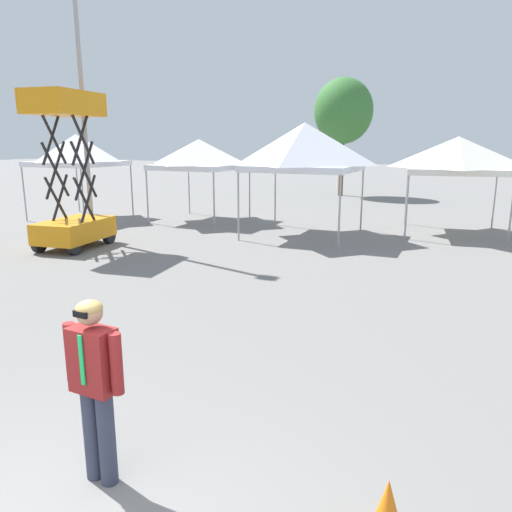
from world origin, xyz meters
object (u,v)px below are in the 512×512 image
object	(u,v)px
scissor_lift	(72,204)
tree_behind_tents_right	(343,111)
canopy_tent_behind_center	(199,154)
canopy_tent_far_left	(304,147)
light_pole_near_lift	(80,64)
canopy_tent_behind_left	(458,155)
traffic_cone_lot_center	(387,512)
canopy_tent_center	(77,150)
person_foreground	(95,379)

from	to	relation	value
scissor_lift	tree_behind_tents_right	distance (m)	18.37
canopy_tent_behind_center	scissor_lift	bearing A→B (deg)	-100.40
canopy_tent_far_left	light_pole_near_lift	size ratio (longest dim) A/B	0.39
canopy_tent_behind_left	scissor_lift	world-z (taller)	scissor_lift
canopy_tent_far_left	light_pole_near_lift	world-z (taller)	light_pole_near_lift
canopy_tent_behind_left	tree_behind_tents_right	xyz separation A→B (m)	(-6.04, 10.93, 2.13)
light_pole_near_lift	traffic_cone_lot_center	world-z (taller)	light_pole_near_lift
canopy_tent_center	light_pole_near_lift	xyz separation A→B (m)	(3.51, -3.68, 2.61)
canopy_tent_far_left	canopy_tent_behind_left	world-z (taller)	canopy_tent_far_left
traffic_cone_lot_center	canopy_tent_center	bearing A→B (deg)	136.74
canopy_tent_behind_center	light_pole_near_lift	world-z (taller)	light_pole_near_lift
canopy_tent_behind_left	person_foreground	world-z (taller)	canopy_tent_behind_left
scissor_lift	traffic_cone_lot_center	xyz separation A→B (m)	(10.00, -8.16, -1.04)
scissor_lift	light_pole_near_lift	bearing A→B (deg)	104.54
tree_behind_tents_right	scissor_lift	bearing A→B (deg)	-104.58
person_foreground	traffic_cone_lot_center	world-z (taller)	person_foreground
tree_behind_tents_right	traffic_cone_lot_center	distance (m)	26.58
canopy_tent_behind_center	traffic_cone_lot_center	xyz separation A→B (m)	(8.88, -14.22, -2.34)
canopy_tent_far_left	tree_behind_tents_right	world-z (taller)	tree_behind_tents_right
canopy_tent_center	traffic_cone_lot_center	bearing A→B (deg)	-43.26
canopy_tent_center	tree_behind_tents_right	world-z (taller)	tree_behind_tents_right
traffic_cone_lot_center	canopy_tent_behind_center	bearing A→B (deg)	122.00
traffic_cone_lot_center	tree_behind_tents_right	bearing A→B (deg)	102.02
canopy_tent_far_left	person_foreground	world-z (taller)	canopy_tent_far_left
traffic_cone_lot_center	canopy_tent_behind_left	bearing A→B (deg)	87.71
canopy_tent_behind_center	scissor_lift	distance (m)	6.30
canopy_tent_behind_left	canopy_tent_far_left	bearing A→B (deg)	-155.28
scissor_lift	canopy_tent_center	bearing A→B (deg)	128.22
canopy_tent_behind_center	canopy_tent_far_left	distance (m)	5.05
canopy_tent_behind_center	tree_behind_tents_right	distance (m)	12.10
canopy_tent_center	canopy_tent_far_left	world-z (taller)	canopy_tent_far_left
canopy_tent_behind_center	canopy_tent_behind_left	distance (m)	9.48
canopy_tent_behind_center	canopy_tent_far_left	bearing A→B (deg)	-19.84
person_foreground	traffic_cone_lot_center	size ratio (longest dim) A/B	3.12
light_pole_near_lift	tree_behind_tents_right	world-z (taller)	light_pole_near_lift
person_foreground	light_pole_near_lift	xyz separation A→B (m)	(-7.71, 9.49, 4.35)
scissor_lift	tree_behind_tents_right	xyz separation A→B (m)	(4.54, 17.46, 3.48)
canopy_tent_center	person_foreground	xyz separation A→B (m)	(11.22, -13.16, -1.74)
canopy_tent_far_left	light_pole_near_lift	xyz separation A→B (m)	(-6.16, -3.19, 2.44)
scissor_lift	person_foreground	xyz separation A→B (m)	(7.41, -8.33, -0.30)
person_foreground	light_pole_near_lift	distance (m)	12.98
canopy_tent_behind_left	tree_behind_tents_right	distance (m)	12.67
canopy_tent_behind_left	light_pole_near_lift	bearing A→B (deg)	-153.74
canopy_tent_center	person_foreground	bearing A→B (deg)	-49.57
canopy_tent_far_left	tree_behind_tents_right	bearing A→B (deg)	95.74
canopy_tent_behind_center	canopy_tent_behind_left	xyz separation A→B (m)	(9.47, 0.46, 0.05)
canopy_tent_behind_left	traffic_cone_lot_center	bearing A→B (deg)	-92.29
canopy_tent_behind_left	light_pole_near_lift	distance (m)	12.43
canopy_tent_far_left	traffic_cone_lot_center	size ratio (longest dim) A/B	6.52
light_pole_near_lift	traffic_cone_lot_center	size ratio (longest dim) A/B	16.84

